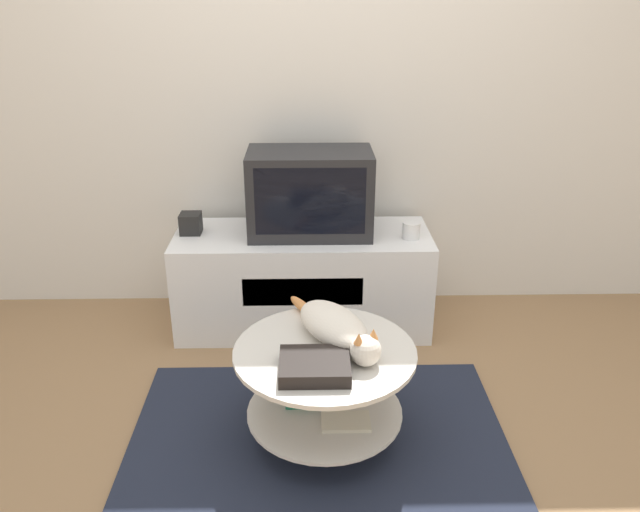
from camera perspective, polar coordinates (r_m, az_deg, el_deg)
name	(u,v)px	position (r m, az deg, el deg)	size (l,w,h in m)	color
ground_plane	(319,447)	(2.56, -0.13, -17.10)	(12.00, 12.00, 0.00)	#93704C
wall_back	(313,65)	(3.29, -0.60, 17.07)	(8.00, 0.05, 2.60)	silver
rug	(319,445)	(2.56, -0.13, -16.93)	(1.49, 1.08, 0.02)	#1E2333
tv_stand	(303,280)	(3.26, -1.56, -2.18)	(1.29, 0.49, 0.52)	white
tv	(310,193)	(3.10, -0.93, 5.79)	(0.61, 0.34, 0.42)	#232326
speaker	(191,223)	(3.21, -11.73, 2.94)	(0.10, 0.10, 0.10)	black
mug	(411,230)	(3.11, 8.33, 2.35)	(0.09, 0.09, 0.08)	white
coffee_table	(324,381)	(2.42, 0.40, -11.39)	(0.69, 0.69, 0.40)	#B2B2B7
dvd_box	(315,366)	(2.20, -0.49, -10.04)	(0.25, 0.21, 0.05)	black
cat	(337,327)	(2.37, 1.54, -6.53)	(0.36, 0.54, 0.14)	silver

